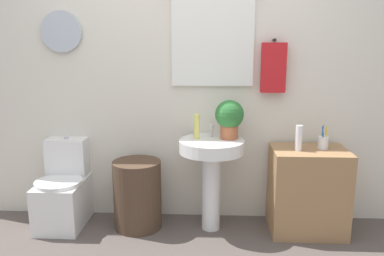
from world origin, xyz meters
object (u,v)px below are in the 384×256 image
object	(u,v)px
laundry_hamper	(137,194)
toothbrush_cup	(323,142)
potted_plant	(229,117)
pedestal_sink	(211,162)
toilet	(64,192)
wooden_cabinet	(307,191)
soap_bottle	(197,126)
lotion_bottle	(299,138)

from	to	relation	value
laundry_hamper	toothbrush_cup	xyz separation A→B (m)	(1.49, 0.02, 0.46)
potted_plant	pedestal_sink	bearing A→B (deg)	-156.80
laundry_hamper	toilet	bearing A→B (deg)	176.97
pedestal_sink	toothbrush_cup	world-z (taller)	toothbrush_cup
wooden_cabinet	soap_bottle	xyz separation A→B (m)	(-0.90, 0.05, 0.51)
toothbrush_cup	soap_bottle	bearing A→B (deg)	178.27
pedestal_sink	toothbrush_cup	xyz separation A→B (m)	(0.88, 0.02, 0.17)
lotion_bottle	toothbrush_cup	bearing A→B (deg)	16.23
toilet	toothbrush_cup	world-z (taller)	toothbrush_cup
soap_bottle	potted_plant	size ratio (longest dim) A/B	0.64
pedestal_sink	lotion_bottle	bearing A→B (deg)	-3.39
pedestal_sink	lotion_bottle	world-z (taller)	lotion_bottle
pedestal_sink	soap_bottle	distance (m)	0.31
soap_bottle	potted_plant	world-z (taller)	potted_plant
toilet	potted_plant	bearing A→B (deg)	1.10
toilet	soap_bottle	bearing A→B (deg)	0.84
lotion_bottle	toothbrush_cup	xyz separation A→B (m)	(0.21, 0.06, -0.05)
pedestal_sink	potted_plant	world-z (taller)	potted_plant
lotion_bottle	pedestal_sink	bearing A→B (deg)	176.61
pedestal_sink	wooden_cabinet	distance (m)	0.81
pedestal_sink	wooden_cabinet	size ratio (longest dim) A/B	1.09
wooden_cabinet	lotion_bottle	bearing A→B (deg)	-158.72
pedestal_sink	laundry_hamper	bearing A→B (deg)	-180.00
potted_plant	laundry_hamper	bearing A→B (deg)	-175.42
toilet	wooden_cabinet	size ratio (longest dim) A/B	1.06
toothbrush_cup	lotion_bottle	bearing A→B (deg)	-163.77
potted_plant	toothbrush_cup	size ratio (longest dim) A/B	1.69
pedestal_sink	toothbrush_cup	bearing A→B (deg)	1.29
laundry_hamper	wooden_cabinet	world-z (taller)	wooden_cabinet
toothbrush_cup	pedestal_sink	bearing A→B (deg)	-178.71
soap_bottle	lotion_bottle	world-z (taller)	soap_bottle
toilet	toothbrush_cup	distance (m)	2.17
wooden_cabinet	toothbrush_cup	size ratio (longest dim) A/B	3.73
pedestal_sink	wooden_cabinet	xyz separation A→B (m)	(0.78, -0.00, -0.23)
wooden_cabinet	lotion_bottle	world-z (taller)	lotion_bottle
toilet	potted_plant	xyz separation A→B (m)	(1.38, 0.03, 0.66)
lotion_bottle	toothbrush_cup	size ratio (longest dim) A/B	1.08
pedestal_sink	soap_bottle	size ratio (longest dim) A/B	3.80
soap_bottle	toothbrush_cup	size ratio (longest dim) A/B	1.08
laundry_hamper	lotion_bottle	xyz separation A→B (m)	(1.28, -0.04, 0.51)
lotion_bottle	soap_bottle	bearing A→B (deg)	173.54
toilet	laundry_hamper	world-z (taller)	toilet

